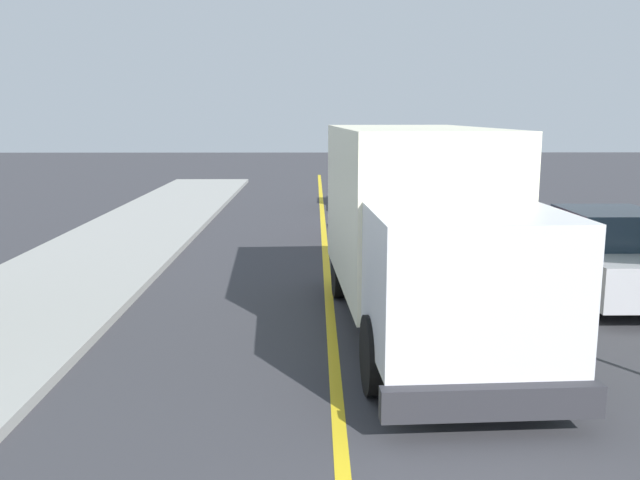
{
  "coord_description": "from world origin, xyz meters",
  "views": [
    {
      "loc": [
        -0.27,
        -0.36,
        3.44
      ],
      "look_at": [
        -0.18,
        10.56,
        1.4
      ],
      "focal_mm": 38.37,
      "sensor_mm": 36.0,
      "label": 1
    }
  ],
  "objects": [
    {
      "name": "parked_car_mid",
      "position": [
        1.81,
        24.72,
        0.79
      ],
      "size": [
        1.86,
        4.43,
        1.67
      ],
      "color": "silver",
      "rests_on": "ground"
    },
    {
      "name": "box_truck",
      "position": [
        1.39,
        10.26,
        1.77
      ],
      "size": [
        2.81,
        7.31,
        3.2
      ],
      "color": "#F2EDCC",
      "rests_on": "ground"
    },
    {
      "name": "parked_van_across",
      "position": [
        5.2,
        12.21,
        0.79
      ],
      "size": [
        1.83,
        4.41,
        1.67
      ],
      "color": "#B7B7BC",
      "rests_on": "ground"
    },
    {
      "name": "centre_line_yellow",
      "position": [
        0.0,
        10.0,
        0.0
      ],
      "size": [
        0.16,
        56.0,
        0.01
      ],
      "primitive_type": "cube",
      "color": "gold",
      "rests_on": "ground"
    },
    {
      "name": "parked_car_near",
      "position": [
        2.11,
        17.92,
        0.79
      ],
      "size": [
        1.99,
        4.47,
        1.67
      ],
      "color": "maroon",
      "rests_on": "ground"
    }
  ]
}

